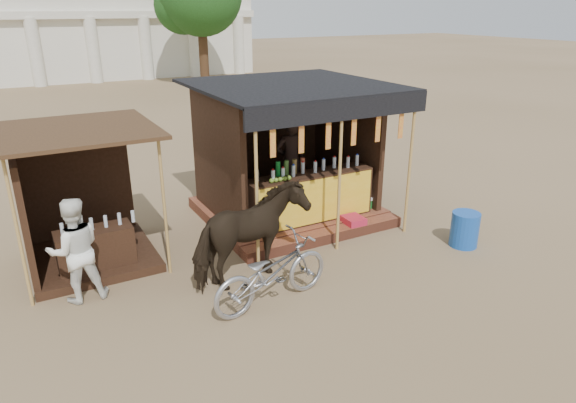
% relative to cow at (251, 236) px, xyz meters
% --- Properties ---
extents(ground, '(120.00, 120.00, 0.00)m').
position_rel_cow_xyz_m(ground, '(0.87, -1.24, -0.80)').
color(ground, '#846B4C').
rests_on(ground, ground).
extents(main_stall, '(3.60, 3.61, 2.78)m').
position_rel_cow_xyz_m(main_stall, '(1.88, 2.12, 0.23)').
color(main_stall, brown).
rests_on(main_stall, ground).
extents(secondary_stall, '(2.40, 2.40, 2.38)m').
position_rel_cow_xyz_m(secondary_stall, '(-2.30, 2.00, 0.05)').
color(secondary_stall, '#341D12').
rests_on(secondary_stall, ground).
extents(cow, '(2.04, 1.28, 1.60)m').
position_rel_cow_xyz_m(cow, '(0.00, 0.00, 0.00)').
color(cow, black).
rests_on(cow, ground).
extents(motorbike, '(2.06, 0.97, 1.04)m').
position_rel_cow_xyz_m(motorbike, '(-0.01, -0.75, -0.28)').
color(motorbike, '#9D9EA5').
rests_on(motorbike, ground).
extents(bystander, '(0.79, 0.62, 1.63)m').
position_rel_cow_xyz_m(bystander, '(-2.49, 0.76, 0.01)').
color(bystander, white).
rests_on(bystander, ground).
extents(blue_barrel, '(0.60, 0.60, 0.65)m').
position_rel_cow_xyz_m(blue_barrel, '(4.01, -0.70, -0.47)').
color(blue_barrel, '#1649A7').
rests_on(blue_barrel, ground).
extents(red_crate, '(0.38, 0.44, 0.33)m').
position_rel_cow_xyz_m(red_crate, '(2.55, 0.76, -0.63)').
color(red_crate, '#AE1D37').
rests_on(red_crate, ground).
extents(cooler, '(0.69, 0.51, 0.46)m').
position_rel_cow_xyz_m(cooler, '(3.16, 1.36, -0.57)').
color(cooler, '#186C25').
rests_on(cooler, ground).
extents(background_building, '(26.00, 7.45, 8.18)m').
position_rel_cow_xyz_m(background_building, '(-1.13, 28.71, 3.18)').
color(background_building, silver).
rests_on(background_building, ground).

